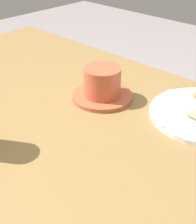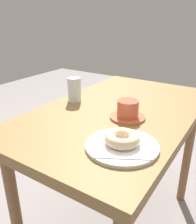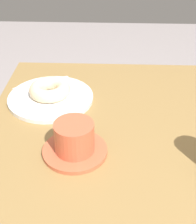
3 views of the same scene
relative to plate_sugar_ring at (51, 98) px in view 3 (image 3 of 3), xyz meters
The scene contains 5 objects.
table 0.34m from the plate_sugar_ring, 30.06° to the left, with size 1.03×0.62×0.70m.
plate_sugar_ring is the anchor object (origin of this frame).
napkin_sugar_ring 0.01m from the plate_sugar_ring, 90.00° to the left, with size 0.16×0.16×0.00m, color white.
donut_sugar_ring 0.03m from the plate_sugar_ring, ahead, with size 0.11×0.11×0.04m, color beige.
coffee_cup 0.23m from the plate_sugar_ring, 22.30° to the left, with size 0.14×0.14×0.07m.
Camera 3 is at (0.45, -0.01, 1.17)m, focal length 51.98 mm.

